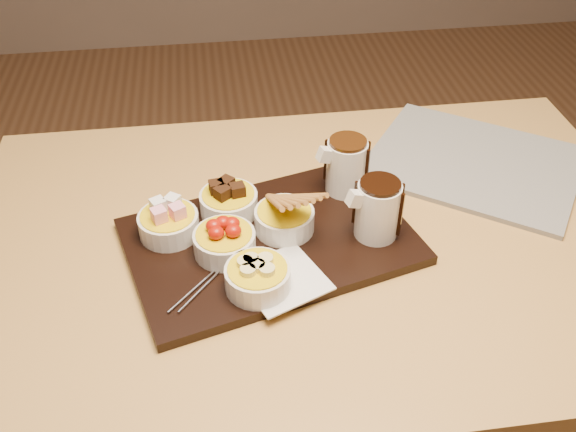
{
  "coord_description": "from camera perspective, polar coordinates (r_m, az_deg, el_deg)",
  "views": [
    {
      "loc": [
        -0.17,
        -0.82,
        1.47
      ],
      "look_at": [
        -0.06,
        -0.02,
        0.81
      ],
      "focal_mm": 40.0,
      "sensor_mm": 36.0,
      "label": 1
    }
  ],
  "objects": [
    {
      "name": "dining_table",
      "position": [
        1.17,
        2.61,
        -5.28
      ],
      "size": [
        1.2,
        0.8,
        0.75
      ],
      "color": "#BF8F46",
      "rests_on": "ground"
    },
    {
      "name": "bowl_biscotti",
      "position": [
        1.07,
        -0.33,
        -0.38
      ],
      "size": [
        0.1,
        0.1,
        0.04
      ],
      "primitive_type": "cylinder",
      "color": "silver",
      "rests_on": "serving_board"
    },
    {
      "name": "bowl_marshmallows",
      "position": [
        1.08,
        -10.55,
        -0.76
      ],
      "size": [
        0.1,
        0.1,
        0.04
      ],
      "primitive_type": "cylinder",
      "color": "silver",
      "rests_on": "serving_board"
    },
    {
      "name": "serving_board",
      "position": [
        1.07,
        -1.59,
        -2.25
      ],
      "size": [
        0.52,
        0.41,
        0.02
      ],
      "primitive_type": "cube",
      "rotation": [
        0.0,
        0.0,
        0.27
      ],
      "color": "black",
      "rests_on": "dining_table"
    },
    {
      "name": "bowl_cake",
      "position": [
        1.11,
        -5.28,
        1.13
      ],
      "size": [
        0.1,
        0.1,
        0.04
      ],
      "primitive_type": "cylinder",
      "color": "silver",
      "rests_on": "serving_board"
    },
    {
      "name": "pitcher_dark_chocolate",
      "position": [
        1.05,
        7.97,
        0.5
      ],
      "size": [
        0.09,
        0.09,
        0.1
      ],
      "primitive_type": "cylinder",
      "rotation": [
        0.0,
        0.0,
        0.27
      ],
      "color": "silver",
      "rests_on": "serving_board"
    },
    {
      "name": "newspaper",
      "position": [
        1.31,
        16.2,
        4.55
      ],
      "size": [
        0.49,
        0.47,
        0.01
      ],
      "primitive_type": "cube",
      "rotation": [
        0.0,
        0.0,
        -0.62
      ],
      "color": "beige",
      "rests_on": "dining_table"
    },
    {
      "name": "fondue_skewers",
      "position": [
        1.02,
        -5.68,
        -4.06
      ],
      "size": [
        0.21,
        0.2,
        0.01
      ],
      "primitive_type": null,
      "rotation": [
        0.0,
        0.0,
        -0.75
      ],
      "color": "silver",
      "rests_on": "serving_board"
    },
    {
      "name": "bowl_strawberries",
      "position": [
        1.03,
        -5.65,
        -2.41
      ],
      "size": [
        0.1,
        0.1,
        0.04
      ],
      "primitive_type": "cylinder",
      "color": "silver",
      "rests_on": "serving_board"
    },
    {
      "name": "pitcher_milk_chocolate",
      "position": [
        1.14,
        5.21,
        4.38
      ],
      "size": [
        0.09,
        0.09,
        0.1
      ],
      "primitive_type": "cylinder",
      "rotation": [
        0.0,
        0.0,
        0.27
      ],
      "color": "silver",
      "rests_on": "serving_board"
    },
    {
      "name": "napkin",
      "position": [
        0.99,
        -0.51,
        -5.63
      ],
      "size": [
        0.16,
        0.16,
        0.0
      ],
      "primitive_type": "cube",
      "rotation": [
        0.0,
        0.0,
        0.41
      ],
      "color": "white",
      "rests_on": "serving_board"
    },
    {
      "name": "bowl_bananas",
      "position": [
        0.97,
        -2.71,
        -5.55
      ],
      "size": [
        0.1,
        0.1,
        0.04
      ],
      "primitive_type": "cylinder",
      "color": "silver",
      "rests_on": "serving_board"
    }
  ]
}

